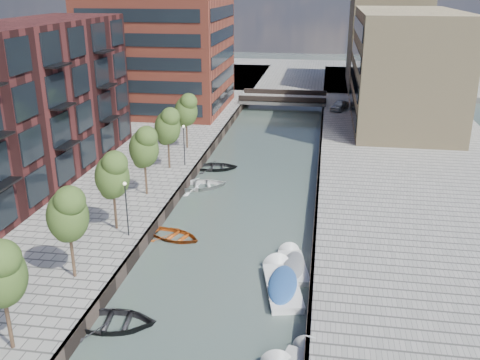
% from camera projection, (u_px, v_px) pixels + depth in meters
% --- Properties ---
extents(water, '(300.00, 300.00, 0.00)m').
position_uv_depth(water, '(256.00, 178.00, 52.75)').
color(water, '#38473F').
rests_on(water, ground).
extents(quay_right, '(20.00, 140.00, 1.00)m').
position_uv_depth(quay_right, '(425.00, 183.00, 50.20)').
color(quay_right, gray).
rests_on(quay_right, ground).
extents(quay_wall_left, '(0.25, 140.00, 1.00)m').
position_uv_depth(quay_wall_left, '(196.00, 170.00, 53.48)').
color(quay_wall_left, '#332823').
rests_on(quay_wall_left, ground).
extents(quay_wall_right, '(0.25, 140.00, 1.00)m').
position_uv_depth(quay_wall_right, '(319.00, 177.00, 51.67)').
color(quay_wall_right, '#332823').
rests_on(quay_wall_right, ground).
extents(far_closure, '(80.00, 40.00, 1.00)m').
position_uv_depth(far_closure, '(295.00, 75.00, 108.12)').
color(far_closure, gray).
rests_on(far_closure, ground).
extents(tan_block_near, '(12.00, 25.00, 14.00)m').
position_uv_depth(tan_block_near, '(404.00, 68.00, 67.96)').
color(tan_block_near, tan).
rests_on(tan_block_near, quay_right).
extents(tan_block_far, '(12.00, 20.00, 16.00)m').
position_uv_depth(tan_block_far, '(385.00, 39.00, 91.68)').
color(tan_block_far, tan).
rests_on(tan_block_far, quay_right).
extents(bridge, '(13.00, 6.00, 1.30)m').
position_uv_depth(bridge, '(283.00, 99.00, 81.89)').
color(bridge, gray).
rests_on(bridge, ground).
extents(tree_1, '(2.50, 2.50, 5.95)m').
position_uv_depth(tree_1, '(0.00, 272.00, 25.32)').
color(tree_1, '#382619').
rests_on(tree_1, quay_left).
extents(tree_2, '(2.50, 2.50, 5.95)m').
position_uv_depth(tree_2, '(67.00, 213.00, 31.80)').
color(tree_2, '#382619').
rests_on(tree_2, quay_left).
extents(tree_3, '(2.50, 2.50, 5.95)m').
position_uv_depth(tree_3, '(112.00, 174.00, 38.28)').
color(tree_3, '#382619').
rests_on(tree_3, quay_left).
extents(tree_4, '(2.50, 2.50, 5.95)m').
position_uv_depth(tree_4, '(144.00, 146.00, 44.76)').
color(tree_4, '#382619').
rests_on(tree_4, quay_left).
extents(tree_5, '(2.50, 2.50, 5.95)m').
position_uv_depth(tree_5, '(168.00, 125.00, 51.24)').
color(tree_5, '#382619').
rests_on(tree_5, quay_left).
extents(tree_6, '(2.50, 2.50, 5.95)m').
position_uv_depth(tree_6, '(186.00, 109.00, 57.72)').
color(tree_6, '#382619').
rests_on(tree_6, quay_left).
extents(lamp_1, '(0.24, 0.24, 4.12)m').
position_uv_depth(lamp_1, '(126.00, 203.00, 37.79)').
color(lamp_1, black).
rests_on(lamp_1, quay_left).
extents(lamp_2, '(0.24, 0.24, 4.12)m').
position_uv_depth(lamp_2, '(184.00, 141.00, 52.60)').
color(lamp_2, black).
rests_on(lamp_2, quay_left).
extents(sloop_0, '(5.41, 4.15, 1.04)m').
position_uv_depth(sloop_0, '(113.00, 326.00, 30.09)').
color(sloop_0, black).
rests_on(sloop_0, ground).
extents(sloop_2, '(4.93, 4.20, 0.87)m').
position_uv_depth(sloop_2, '(175.00, 238.00, 40.44)').
color(sloop_2, '#9A3E10').
rests_on(sloop_2, ground).
extents(sloop_3, '(6.14, 5.33, 1.06)m').
position_uv_depth(sloop_3, '(200.00, 188.00, 50.29)').
color(sloop_3, white).
rests_on(sloop_3, ground).
extents(sloop_4, '(5.17, 4.08, 0.97)m').
position_uv_depth(sloop_4, '(215.00, 169.00, 55.38)').
color(sloop_4, black).
rests_on(sloop_4, ground).
extents(motorboat_3, '(3.13, 6.00, 1.91)m').
position_uv_depth(motorboat_3, '(281.00, 283.00, 33.93)').
color(motorboat_3, white).
rests_on(motorboat_3, ground).
extents(motorboat_4, '(2.51, 4.90, 1.56)m').
position_uv_depth(motorboat_4, '(293.00, 265.00, 36.25)').
color(motorboat_4, silver).
rests_on(motorboat_4, ground).
extents(car, '(3.10, 4.44, 1.40)m').
position_uv_depth(car, '(340.00, 105.00, 76.23)').
color(car, '#A6A8AA').
rests_on(car, quay_right).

